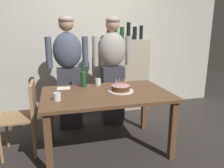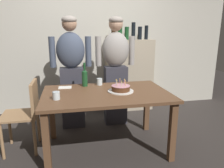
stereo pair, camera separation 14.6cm
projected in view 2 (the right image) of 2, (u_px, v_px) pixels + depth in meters
ground_plane at (107, 148)px, 2.75m from camera, size 10.00×10.00×0.00m
back_wall at (91, 39)px, 3.90m from camera, size 5.20×0.10×2.60m
dining_table at (106, 100)px, 2.59m from camera, size 1.50×0.96×0.74m
birthday_cake at (121, 89)px, 2.60m from camera, size 0.31×0.31×0.15m
water_glass_near at (99, 82)px, 2.91m from camera, size 0.08×0.08×0.09m
water_glass_far at (56, 96)px, 2.30m from camera, size 0.08×0.08×0.09m
wine_bottle at (85, 77)px, 2.82m from camera, size 0.07×0.07×0.31m
napkin_stack at (65, 87)px, 2.77m from camera, size 0.17×0.13×0.01m
person_man_bearded at (71, 71)px, 3.19m from camera, size 0.61×0.27×1.66m
person_woman_cardigan at (116, 69)px, 3.32m from camera, size 0.61×0.27×1.66m
dining_chair at (27, 110)px, 2.61m from camera, size 0.42×0.42×0.87m
shelf_cabinet at (129, 74)px, 3.98m from camera, size 0.86×0.30×1.60m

